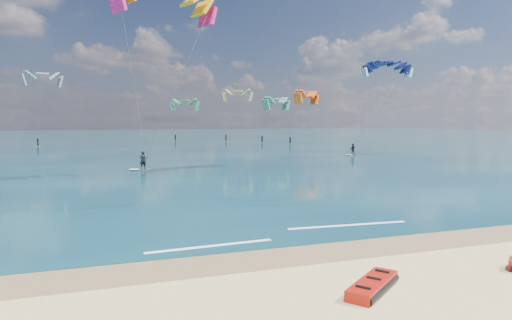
{
  "coord_description": "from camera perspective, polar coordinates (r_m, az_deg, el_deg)",
  "views": [
    {
      "loc": [
        -6.82,
        -11.7,
        4.89
      ],
      "look_at": [
        0.04,
        8.0,
        3.01
      ],
      "focal_mm": 32.0,
      "sensor_mm": 36.0,
      "label": 1
    }
  ],
  "objects": [
    {
      "name": "kitesurfer_main",
      "position": [
        41.46,
        -12.66,
        10.38
      ],
      "size": [
        9.09,
        9.92,
        17.12
      ],
      "rotation": [
        0.0,
        0.0,
        -0.06
      ],
      "color": "gold",
      "rests_on": "sea"
    },
    {
      "name": "ground",
      "position": [
        52.38,
        -11.64,
        -0.32
      ],
      "size": [
        320.0,
        320.0,
        0.0
      ],
      "primitive_type": "plane",
      "color": "tan",
      "rests_on": "ground"
    },
    {
      "name": "kitesurfer_far",
      "position": [
        61.42,
        14.08,
        6.85
      ],
      "size": [
        7.37,
        6.51,
        13.17
      ],
      "rotation": [
        0.0,
        0.0,
        0.12
      ],
      "color": "gold",
      "rests_on": "sea"
    },
    {
      "name": "shoreline_foam",
      "position": [
        19.6,
        4.33,
        -9.19
      ],
      "size": [
        12.19,
        1.88,
        0.01
      ],
      "color": "white",
      "rests_on": "ground"
    },
    {
      "name": "distant_kites",
      "position": [
        90.29,
        -16.07,
        5.32
      ],
      "size": [
        70.55,
        33.14,
        14.17
      ],
      "color": "#FD5A16",
      "rests_on": "ground"
    },
    {
      "name": "sea",
      "position": [
        116.0,
        -15.84,
        2.54
      ],
      "size": [
        320.0,
        200.0,
        0.04
      ],
      "primitive_type": "cube",
      "color": "#092531",
      "rests_on": "ground"
    },
    {
      "name": "packed_kite_left",
      "position": [
        13.94,
        14.33,
        -15.57
      ],
      "size": [
        2.71,
        2.39,
        0.37
      ],
      "primitive_type": null,
      "rotation": [
        0.0,
        0.0,
        0.64
      ],
      "color": "#A71408",
      "rests_on": "ground"
    },
    {
      "name": "wet_sand_strip",
      "position": [
        16.93,
        5.56,
        -11.67
      ],
      "size": [
        320.0,
        2.4,
        0.01
      ],
      "primitive_type": "cube",
      "color": "brown",
      "rests_on": "ground"
    }
  ]
}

